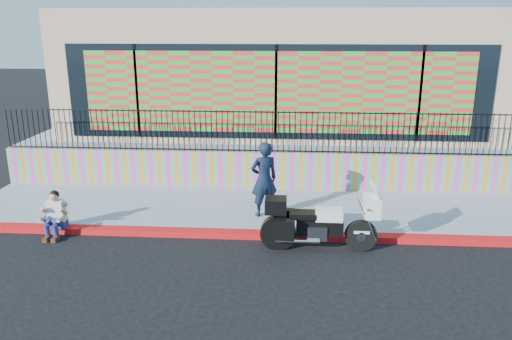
{
  "coord_description": "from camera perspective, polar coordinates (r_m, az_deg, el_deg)",
  "views": [
    {
      "loc": [
        0.44,
        -10.72,
        4.78
      ],
      "look_at": [
        -0.39,
        1.2,
        1.3
      ],
      "focal_mm": 35.0,
      "sensor_mm": 36.0,
      "label": 1
    }
  ],
  "objects": [
    {
      "name": "police_motorcycle",
      "position": [
        11.01,
        7.04,
        -5.87
      ],
      "size": [
        2.52,
        0.83,
        1.57
      ],
      "color": "black",
      "rests_on": "ground"
    },
    {
      "name": "red_curb",
      "position": [
        11.71,
        1.5,
        -7.44
      ],
      "size": [
        16.0,
        0.3,
        0.15
      ],
      "primitive_type": "cube",
      "color": "red",
      "rests_on": "ground"
    },
    {
      "name": "ground",
      "position": [
        11.74,
        1.5,
        -7.77
      ],
      "size": [
        90.0,
        90.0,
        0.0
      ],
      "primitive_type": "plane",
      "color": "black",
      "rests_on": "ground"
    },
    {
      "name": "seated_man",
      "position": [
        12.56,
        -22.07,
        -5.16
      ],
      "size": [
        0.54,
        0.71,
        1.06
      ],
      "color": "navy",
      "rests_on": "ground"
    },
    {
      "name": "mural_wall",
      "position": [
        14.56,
        2.09,
        -0.03
      ],
      "size": [
        16.0,
        0.2,
        1.1
      ],
      "primitive_type": "cube",
      "color": "#F13F9A",
      "rests_on": "sidewalk"
    },
    {
      "name": "elevated_platform",
      "position": [
        19.52,
        2.61,
        3.95
      ],
      "size": [
        16.0,
        10.0,
        1.25
      ],
      "primitive_type": "cube",
      "color": "gray",
      "rests_on": "ground"
    },
    {
      "name": "sidewalk",
      "position": [
        13.24,
        1.82,
        -4.57
      ],
      "size": [
        16.0,
        3.0,
        0.15
      ],
      "primitive_type": "cube",
      "color": "gray",
      "rests_on": "ground"
    },
    {
      "name": "storefront_building",
      "position": [
        18.92,
        2.69,
        11.59
      ],
      "size": [
        14.0,
        8.06,
        4.0
      ],
      "color": "tan",
      "rests_on": "elevated_platform"
    },
    {
      "name": "police_officer",
      "position": [
        12.37,
        0.92,
        -1.06
      ],
      "size": [
        0.82,
        0.69,
        1.9
      ],
      "primitive_type": "imported",
      "rotation": [
        0.0,
        0.0,
        3.55
      ],
      "color": "black",
      "rests_on": "sidewalk"
    },
    {
      "name": "metal_fence",
      "position": [
        14.28,
        2.14,
        4.4
      ],
      "size": [
        15.8,
        0.04,
        1.2
      ],
      "primitive_type": null,
      "color": "black",
      "rests_on": "mural_wall"
    }
  ]
}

